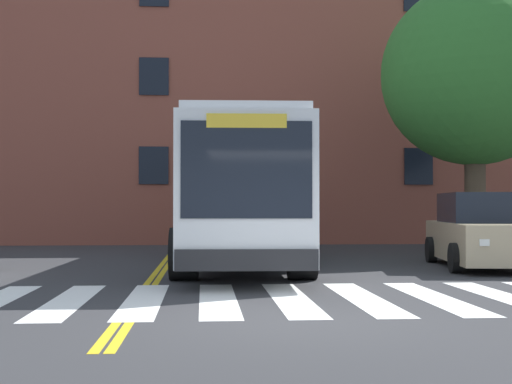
{
  "coord_description": "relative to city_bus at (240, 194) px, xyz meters",
  "views": [
    {
      "loc": [
        -1.15,
        -9.18,
        1.47
      ],
      "look_at": [
        -0.01,
        7.52,
        1.79
      ],
      "focal_mm": 50.0,
      "sensor_mm": 36.0,
      "label": 1
    }
  ],
  "objects": [
    {
      "name": "lane_line_yellow_inner",
      "position": [
        -1.93,
        7.43,
        -1.76
      ],
      "size": [
        0.12,
        36.0,
        0.01
      ],
      "primitive_type": "cube",
      "color": "gold",
      "rests_on": "ground"
    },
    {
      "name": "building_facade",
      "position": [
        2.22,
        12.47,
        4.17
      ],
      "size": [
        37.63,
        7.25,
        11.87
      ],
      "color": "brown",
      "rests_on": "ground"
    },
    {
      "name": "car_tan_far_lane",
      "position": [
        5.72,
        -1.21,
        -0.95
      ],
      "size": [
        2.57,
        4.91,
        1.78
      ],
      "color": "tan",
      "rests_on": "ground"
    },
    {
      "name": "ground_plane",
      "position": [
        0.35,
        -8.55,
        -1.76
      ],
      "size": [
        120.0,
        120.0,
        0.0
      ],
      "primitive_type": "plane",
      "color": "#303033"
    },
    {
      "name": "lane_line_yellow_outer",
      "position": [
        -1.77,
        7.43,
        -1.76
      ],
      "size": [
        0.12,
        36.0,
        0.01
      ],
      "primitive_type": "cube",
      "color": "gold",
      "rests_on": "ground"
    },
    {
      "name": "crosswalk",
      "position": [
        -0.63,
        -6.57,
        -1.76
      ],
      "size": [
        14.4,
        4.28,
        0.01
      ],
      "color": "white",
      "rests_on": "ground"
    },
    {
      "name": "city_bus",
      "position": [
        0.0,
        0.0,
        0.0
      ],
      "size": [
        3.1,
        11.81,
        3.27
      ],
      "color": "white",
      "rests_on": "ground"
    },
    {
      "name": "street_tree_curbside_large",
      "position": [
        7.35,
        3.47,
        3.71
      ],
      "size": [
        7.11,
        7.15,
        8.3
      ],
      "color": "#4C3D2D",
      "rests_on": "ground"
    }
  ]
}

